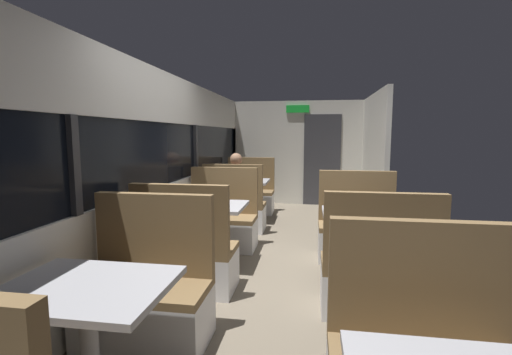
% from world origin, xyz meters
% --- Properties ---
extents(ground_plane, '(3.30, 9.20, 0.02)m').
position_xyz_m(ground_plane, '(0.00, 0.00, -0.01)').
color(ground_plane, '#665B4C').
extents(carriage_window_panel_left, '(0.09, 8.48, 2.30)m').
position_xyz_m(carriage_window_panel_left, '(-1.45, 0.00, 1.11)').
color(carriage_window_panel_left, beige).
rests_on(carriage_window_panel_left, ground_plane).
extents(carriage_end_bulkhead, '(2.90, 0.11, 2.30)m').
position_xyz_m(carriage_end_bulkhead, '(0.06, 4.19, 1.14)').
color(carriage_end_bulkhead, beige).
rests_on(carriage_end_bulkhead, ground_plane).
extents(carriage_aisle_panel_right, '(0.08, 2.40, 2.30)m').
position_xyz_m(carriage_aisle_panel_right, '(1.45, 3.00, 1.15)').
color(carriage_aisle_panel_right, beige).
rests_on(carriage_aisle_panel_right, ground_plane).
extents(dining_table_near_window, '(0.90, 0.70, 0.74)m').
position_xyz_m(dining_table_near_window, '(-0.89, -2.09, 0.64)').
color(dining_table_near_window, '#9E9EA3').
rests_on(dining_table_near_window, ground_plane).
extents(bench_near_window_facing_entry, '(0.95, 0.50, 1.10)m').
position_xyz_m(bench_near_window_facing_entry, '(-0.89, -1.39, 0.33)').
color(bench_near_window_facing_entry, silver).
rests_on(bench_near_window_facing_entry, ground_plane).
extents(dining_table_mid_window, '(0.90, 0.70, 0.74)m').
position_xyz_m(dining_table_mid_window, '(-0.89, 0.17, 0.64)').
color(dining_table_mid_window, '#9E9EA3').
rests_on(dining_table_mid_window, ground_plane).
extents(bench_mid_window_facing_end, '(0.95, 0.50, 1.10)m').
position_xyz_m(bench_mid_window_facing_end, '(-0.89, -0.52, 0.33)').
color(bench_mid_window_facing_end, silver).
rests_on(bench_mid_window_facing_end, ground_plane).
extents(bench_mid_window_facing_entry, '(0.95, 0.50, 1.10)m').
position_xyz_m(bench_mid_window_facing_entry, '(-0.89, 0.87, 0.33)').
color(bench_mid_window_facing_entry, silver).
rests_on(bench_mid_window_facing_entry, ground_plane).
extents(dining_table_far_window, '(0.90, 0.70, 0.74)m').
position_xyz_m(dining_table_far_window, '(-0.89, 2.44, 0.64)').
color(dining_table_far_window, '#9E9EA3').
rests_on(dining_table_far_window, ground_plane).
extents(bench_far_window_facing_end, '(0.95, 0.50, 1.10)m').
position_xyz_m(bench_far_window_facing_end, '(-0.89, 1.74, 0.33)').
color(bench_far_window_facing_end, silver).
rests_on(bench_far_window_facing_end, ground_plane).
extents(bench_far_window_facing_entry, '(0.95, 0.50, 1.10)m').
position_xyz_m(bench_far_window_facing_entry, '(-0.89, 3.14, 0.33)').
color(bench_far_window_facing_entry, silver).
rests_on(bench_far_window_facing_entry, ground_plane).
extents(dining_table_rear_aisle, '(0.90, 0.70, 0.74)m').
position_xyz_m(dining_table_rear_aisle, '(0.89, -0.03, 0.64)').
color(dining_table_rear_aisle, '#9E9EA3').
rests_on(dining_table_rear_aisle, ground_plane).
extents(bench_rear_aisle_facing_end, '(0.95, 0.50, 1.10)m').
position_xyz_m(bench_rear_aisle_facing_end, '(0.89, -0.72, 0.33)').
color(bench_rear_aisle_facing_end, silver).
rests_on(bench_rear_aisle_facing_end, ground_plane).
extents(bench_rear_aisle_facing_entry, '(0.95, 0.50, 1.10)m').
position_xyz_m(bench_rear_aisle_facing_entry, '(0.89, 0.67, 0.33)').
color(bench_rear_aisle_facing_entry, silver).
rests_on(bench_rear_aisle_facing_entry, ground_plane).
extents(seated_passenger, '(0.47, 0.55, 1.26)m').
position_xyz_m(seated_passenger, '(-0.89, 1.81, 0.54)').
color(seated_passenger, '#26262D').
rests_on(seated_passenger, ground_plane).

